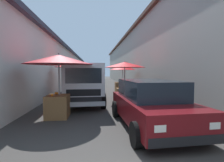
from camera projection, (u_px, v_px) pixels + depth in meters
ground at (100, 91)px, 15.02m from camera, size 90.00×90.00×0.00m
building_left_whitewash at (29, 67)px, 16.46m from camera, size 49.80×7.50×4.24m
building_right_concrete at (164, 59)px, 17.77m from camera, size 49.80×7.50×6.00m
fruit_stall_far_left at (124, 71)px, 9.89m from camera, size 2.39×2.39×2.36m
fruit_stall_near_left at (122, 72)px, 14.50m from camera, size 2.22×2.22×2.38m
fruit_stall_far_right at (86, 72)px, 21.25m from camera, size 2.14×2.14×2.31m
fruit_stall_mid_lane at (59, 69)px, 6.41m from camera, size 2.56×2.56×2.44m
fruit_stall_near_right at (76, 69)px, 11.20m from camera, size 2.73×2.73×2.43m
hatchback_car at (150, 103)px, 5.28m from camera, size 4.00×2.09×1.45m
delivery_truck at (84, 85)px, 8.34m from camera, size 5.00×2.17×2.08m
vendor_by_crates at (91, 82)px, 12.59m from camera, size 0.41×0.57×1.62m
vendor_in_shade at (84, 79)px, 16.09m from camera, size 0.52×0.47×1.67m
plastic_stool at (141, 103)px, 7.49m from camera, size 0.30×0.30×0.43m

